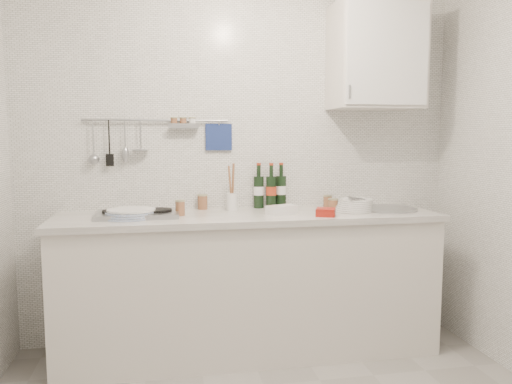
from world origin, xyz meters
TOP-DOWN VIEW (x-y plane):
  - back_wall at (0.00, 1.40)m, footprint 3.00×0.02m
  - counter at (0.01, 1.10)m, footprint 2.44×0.64m
  - wall_rail at (-0.60, 1.37)m, footprint 0.98×0.09m
  - wall_cabinet at (0.90, 1.22)m, footprint 0.60×0.38m
  - plate_stack_hob at (-0.74, 1.06)m, footprint 0.32×0.31m
  - plate_stack_sink at (0.71, 1.08)m, footprint 0.26×0.25m
  - wine_bottles at (0.19, 1.34)m, footprint 0.23×0.11m
  - butter_dish at (0.20, 1.03)m, footprint 0.21×0.16m
  - strawberry_punnet at (0.45, 0.91)m, footprint 0.15×0.15m
  - utensil_crock at (-0.09, 1.27)m, footprint 0.08×0.08m
  - jar_a at (-0.28, 1.35)m, footprint 0.07×0.07m
  - jar_b at (0.60, 1.31)m, footprint 0.06×0.06m
  - jar_c at (0.59, 1.17)m, footprint 0.07×0.07m
  - jar_d at (-0.44, 1.10)m, footprint 0.06×0.06m

SIDE VIEW (x-z plane):
  - counter at x=0.01m, z-range -0.05..0.92m
  - strawberry_punnet at x=0.45m, z-range 0.92..0.97m
  - plate_stack_hob at x=-0.74m, z-range 0.92..0.97m
  - butter_dish at x=0.20m, z-range 0.92..0.98m
  - jar_c at x=0.59m, z-range 0.92..1.00m
  - plate_stack_sink at x=0.71m, z-range 0.92..1.01m
  - jar_b at x=0.60m, z-range 0.92..1.00m
  - jar_d at x=-0.44m, z-range 0.92..1.02m
  - jar_a at x=-0.28m, z-range 0.92..1.02m
  - utensil_crock at x=-0.09m, z-range 0.84..1.15m
  - wine_bottles at x=0.19m, z-range 0.92..1.23m
  - back_wall at x=0.00m, z-range 0.00..2.50m
  - wall_rail at x=-0.60m, z-range 1.26..1.60m
  - wall_cabinet at x=0.90m, z-range 1.60..2.30m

